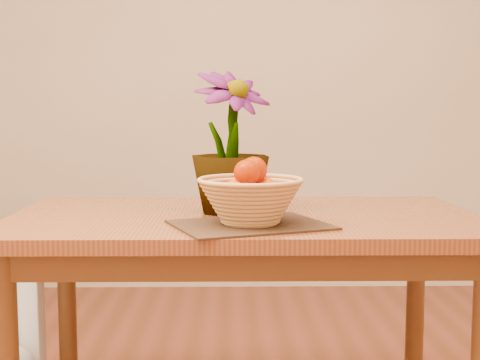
{
  "coord_description": "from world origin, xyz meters",
  "views": [
    {
      "loc": [
        -0.04,
        -1.69,
        1.06
      ],
      "look_at": [
        -0.01,
        0.14,
        0.87
      ],
      "focal_mm": 50.0,
      "sensor_mm": 36.0,
      "label": 1
    }
  ],
  "objects": [
    {
      "name": "potted_plant",
      "position": [
        -0.04,
        0.33,
        0.97
      ],
      "size": [
        0.34,
        0.34,
        0.44
      ],
      "primitive_type": "imported",
      "rotation": [
        0.0,
        0.0,
        0.62
      ],
      "color": "#1E4B15",
      "rests_on": "table"
    },
    {
      "name": "table",
      "position": [
        0.0,
        0.3,
        0.66
      ],
      "size": [
        1.4,
        0.8,
        0.75
      ],
      "color": "brown",
      "rests_on": "floor"
    },
    {
      "name": "placemat",
      "position": [
        0.01,
        0.09,
        0.75
      ],
      "size": [
        0.48,
        0.42,
        0.01
      ],
      "primitive_type": "cube",
      "rotation": [
        0.0,
        0.0,
        0.37
      ],
      "color": "#331D12",
      "rests_on": "table"
    },
    {
      "name": "orange_pile",
      "position": [
        0.01,
        0.09,
        0.87
      ],
      "size": [
        0.16,
        0.16,
        0.13
      ],
      "rotation": [
        0.0,
        0.0,
        0.16
      ],
      "color": "red",
      "rests_on": "wicker_basket"
    },
    {
      "name": "wall_back",
      "position": [
        0.0,
        2.25,
        1.35
      ],
      "size": [
        4.0,
        0.02,
        2.7
      ],
      "primitive_type": "cube",
      "color": "beige",
      "rests_on": "floor"
    },
    {
      "name": "wicker_basket",
      "position": [
        0.01,
        0.09,
        0.81
      ],
      "size": [
        0.29,
        0.29,
        0.12
      ],
      "color": "tan",
      "rests_on": "placemat"
    }
  ]
}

